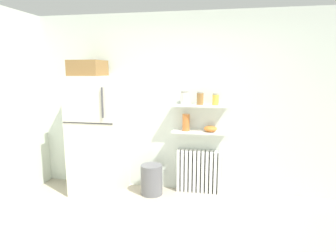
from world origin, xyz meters
The scene contains 12 objects.
ground_plane centered at (0.00, 0.50, 0.00)m, with size 7.04×7.04×0.00m, color #B2A893.
back_wall centered at (0.00, 2.05, 1.30)m, with size 7.04×0.10×2.60m, color silver.
refrigerator centered at (-1.19, 1.68, 0.91)m, with size 0.73×0.67×1.93m.
radiator centered at (0.28, 1.92, 0.32)m, with size 0.65×0.12×0.64m.
wall_shelf_lower centered at (0.28, 1.89, 0.92)m, with size 0.79×0.22×0.03m, color white.
wall_shelf_upper centered at (0.28, 1.89, 1.30)m, with size 0.79×0.22×0.03m, color white.
storage_jar_0 centered at (0.06, 1.89, 1.41)m, with size 0.12×0.12×0.19m.
storage_jar_1 centered at (0.28, 1.89, 1.41)m, with size 0.09×0.09×0.18m.
storage_jar_2 centered at (0.49, 1.89, 1.40)m, with size 0.09×0.09×0.17m.
vase centered at (0.08, 1.89, 1.06)m, with size 0.10×0.10×0.24m, color #CC7033.
shelf_bowl centered at (0.43, 1.89, 0.98)m, with size 0.19×0.19×0.09m, color orange.
trash_bin centered at (-0.39, 1.71, 0.22)m, with size 0.32×0.32×0.44m, color slate.
Camera 1 is at (0.62, -2.24, 1.79)m, focal length 31.43 mm.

